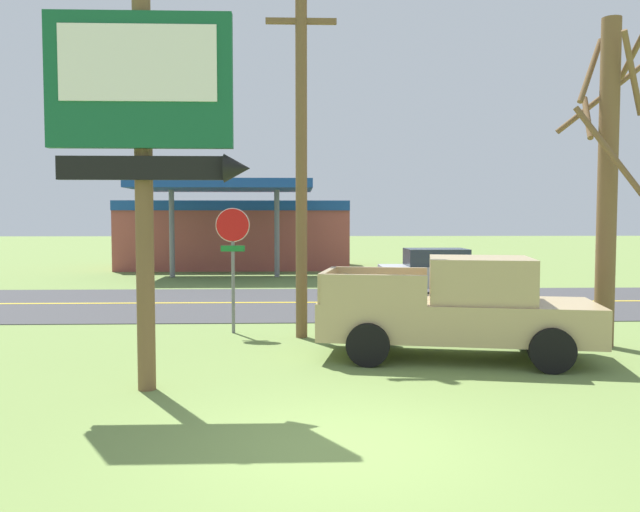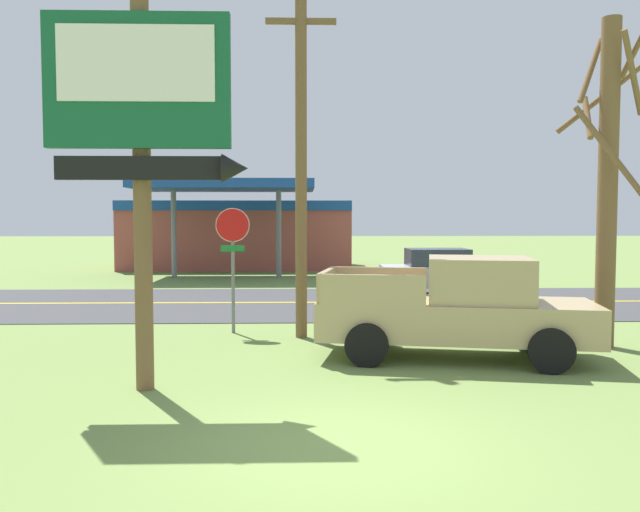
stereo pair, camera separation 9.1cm
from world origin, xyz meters
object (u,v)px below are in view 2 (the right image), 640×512
at_px(car_silver_near_lane, 440,272).
at_px(bare_tree, 608,173).
at_px(stop_sign, 233,247).
at_px(motel_sign, 143,124).
at_px(pickup_tan_parked_on_lawn, 458,309).
at_px(gas_station, 238,232).
at_px(utility_pole, 301,140).

bearing_deg(car_silver_near_lane, bare_tree, -80.70).
height_order(stop_sign, car_silver_near_lane, stop_sign).
relative_size(stop_sign, bare_tree, 0.43).
height_order(stop_sign, bare_tree, bare_tree).
height_order(motel_sign, pickup_tan_parked_on_lawn, motel_sign).
xyz_separation_m(bare_tree, car_silver_near_lane, (-1.50, 9.18, -2.82)).
bearing_deg(car_silver_near_lane, gas_station, 122.91).
bearing_deg(bare_tree, gas_station, 114.04).
xyz_separation_m(utility_pole, gas_station, (-3.45, 20.80, -2.51)).
relative_size(utility_pole, pickup_tan_parked_on_lawn, 1.53).
distance_m(utility_pole, car_silver_near_lane, 9.99).
distance_m(utility_pole, pickup_tan_parked_on_lawn, 5.16).
bearing_deg(pickup_tan_parked_on_lawn, car_silver_near_lane, 79.73).
distance_m(stop_sign, utility_pole, 2.98).
height_order(motel_sign, stop_sign, motel_sign).
relative_size(motel_sign, stop_sign, 2.07).
bearing_deg(stop_sign, gas_station, 95.20).
bearing_deg(gas_station, motel_sign, -87.65).
height_order(motel_sign, car_silver_near_lane, motel_sign).
bearing_deg(gas_station, utility_pole, -80.59).
height_order(bare_tree, car_silver_near_lane, bare_tree).
bearing_deg(bare_tree, utility_pole, 168.94).
bearing_deg(gas_station, bare_tree, -65.96).
distance_m(stop_sign, car_silver_near_lane, 9.86).
bearing_deg(motel_sign, utility_pole, 62.10).
distance_m(bare_tree, pickup_tan_parked_on_lawn, 4.42).
bearing_deg(car_silver_near_lane, utility_pole, -121.65).
distance_m(bare_tree, gas_station, 24.21).
bearing_deg(car_silver_near_lane, stop_sign, -131.55).
relative_size(stop_sign, gas_station, 0.25).
bearing_deg(stop_sign, motel_sign, -98.82).
relative_size(utility_pole, bare_tree, 1.21).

